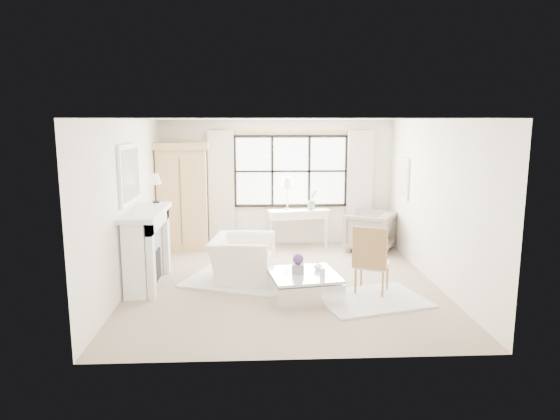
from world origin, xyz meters
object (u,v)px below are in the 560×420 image
(armoire, at_px, (183,195))
(console_table, at_px, (298,228))
(club_armchair, at_px, (242,259))
(coffee_table, at_px, (304,286))

(armoire, bearing_deg, console_table, -0.70)
(club_armchair, bearing_deg, armoire, 38.73)
(club_armchair, bearing_deg, console_table, -18.15)
(console_table, bearing_deg, armoire, 170.94)
(console_table, distance_m, coffee_table, 3.22)
(console_table, height_order, club_armchair, console_table)
(armoire, distance_m, console_table, 2.55)
(coffee_table, bearing_deg, armoire, 116.96)
(club_armchair, xyz_separation_m, coffee_table, (0.97, -0.90, -0.19))
(armoire, relative_size, club_armchair, 1.96)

